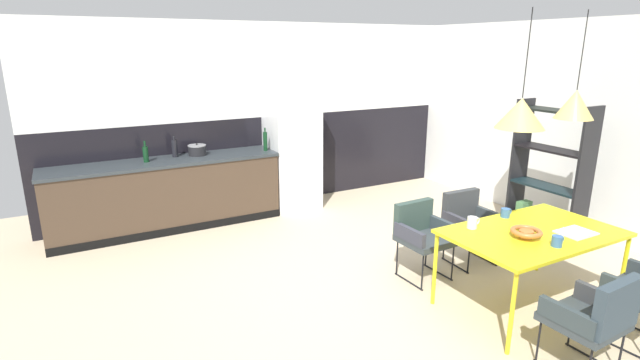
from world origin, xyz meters
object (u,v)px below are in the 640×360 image
armchair_far_side (421,230)px  bottle_wine_green (265,141)px  dining_table (533,236)px  mug_dark_espresso (557,241)px  armchair_by_stool (597,314)px  bottle_oil_tall (175,148)px  pendant_lamp_over_table_far (575,104)px  mug_short_terracotta (472,223)px  pendant_lamp_over_table_near (521,113)px  armchair_near_window (468,218)px  open_book (576,233)px  bottle_vinegar_dark (146,154)px  fruit_bowl (526,232)px  cooking_pot (197,150)px  refrigerator_column (292,146)px  open_shelf_unit (548,174)px  mug_white_ceramic (506,213)px

armchair_far_side → bottle_wine_green: bearing=-78.0°
dining_table → mug_dark_espresso: (-0.11, -0.31, 0.09)m
armchair_far_side → mug_dark_espresso: mug_dark_espresso is taller
armchair_by_stool → armchair_far_side: size_ratio=1.03×
bottle_oil_tall → pendant_lamp_over_table_far: (2.57, -3.69, 0.80)m
dining_table → mug_short_terracotta: 0.53m
dining_table → pendant_lamp_over_table_near: (-0.30, 0.03, 1.09)m
dining_table → armchair_near_window: (0.22, 0.97, -0.19)m
armchair_by_stool → open_book: armchair_by_stool is taller
bottle_vinegar_dark → bottle_wine_green: bearing=-2.8°
fruit_bowl → open_book: (0.46, -0.14, -0.04)m
open_book → cooking_pot: bearing=120.6°
fruit_bowl → dining_table: bearing=19.5°
dining_table → open_book: 0.35m
fruit_bowl → bottle_oil_tall: 4.29m
armchair_by_stool → pendant_lamp_over_table_far: bearing=48.0°
pendant_lamp_over_table_far → fruit_bowl: bearing=-174.5°
bottle_wine_green → pendant_lamp_over_table_far: (1.39, -3.50, 0.78)m
mug_short_terracotta → bottle_oil_tall: 3.85m
armchair_far_side → dining_table: bearing=113.9°
armchair_by_stool → fruit_bowl: size_ratio=3.03×
pendant_lamp_over_table_far → armchair_far_side: bearing=128.4°
bottle_oil_tall → dining_table: bearing=-58.3°
refrigerator_column → armchair_near_window: 2.75m
armchair_near_window → pendant_lamp_over_table_far: size_ratio=0.88×
open_shelf_unit → armchair_near_window: bearing=-92.6°
armchair_by_stool → armchair_far_side: armchair_by_stool is taller
armchair_far_side → bottle_vinegar_dark: 3.45m
armchair_by_stool → mug_dark_espresso: bearing=60.4°
fruit_bowl → cooking_pot: cooking_pot is taller
refrigerator_column → open_book: 3.87m
armchair_far_side → mug_dark_espresso: (0.34, -1.24, 0.27)m
refrigerator_column → armchair_near_window: bearing=-71.3°
dining_table → armchair_by_stool: 0.97m
fruit_bowl → mug_short_terracotta: size_ratio=1.94×
cooking_pot → mug_white_ceramic: bearing=-57.7°
fruit_bowl → open_shelf_unit: 1.87m
bottle_wine_green → mug_dark_espresso: bearing=-75.6°
fruit_bowl → armchair_by_stool: bearing=-105.4°
refrigerator_column → dining_table: (0.65, -3.55, -0.22)m
refrigerator_column → mug_white_ceramic: size_ratio=14.42×
armchair_by_stool → cooking_pot: 4.79m
mug_dark_espresso → bottle_vinegar_dark: bottle_vinegar_dark is taller
refrigerator_column → mug_white_ceramic: 3.26m
cooking_pot → bottle_wine_green: size_ratio=0.74×
open_shelf_unit → pendant_lamp_over_table_near: 2.14m
refrigerator_column → open_book: (0.93, -3.76, -0.17)m
pendant_lamp_over_table_near → bottle_vinegar_dark: bearing=123.6°
dining_table → armchair_far_side: 1.05m
refrigerator_column → pendant_lamp_over_table_far: size_ratio=2.06×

